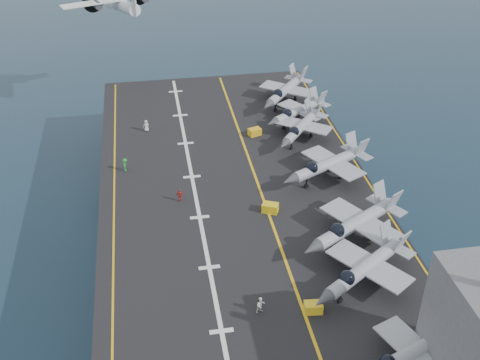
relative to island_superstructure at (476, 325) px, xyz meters
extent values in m
plane|color=#142135|center=(-15.00, 30.00, -17.90)|extent=(500.00, 500.00, 0.00)
cube|color=#56595E|center=(-15.00, 30.00, -12.90)|extent=(36.00, 90.00, 10.00)
cube|color=black|center=(-15.00, 30.00, -7.70)|extent=(38.00, 92.00, 0.40)
cube|color=gold|center=(-12.00, 30.00, -7.48)|extent=(0.35, 90.00, 0.02)
cube|color=silver|center=(-21.00, 30.00, -7.48)|extent=(0.50, 90.00, 0.02)
cube|color=gold|center=(-32.00, 30.00, -7.48)|extent=(0.25, 90.00, 0.02)
cube|color=gold|center=(3.50, 30.00, -7.48)|extent=(0.25, 90.00, 0.02)
imported|color=#1C882B|center=(-30.34, 43.31, -6.50)|extent=(0.89, 1.26, 2.00)
imported|color=red|center=(-23.17, 34.19, -6.60)|extent=(1.17, 0.87, 1.80)
imported|color=silver|center=(-26.86, 55.28, -6.55)|extent=(1.30, 1.03, 1.90)
imported|color=white|center=(-16.52, 12.04, -6.50)|extent=(1.38, 1.13, 1.99)
camera|label=1|loc=(-26.41, -33.11, 38.65)|focal=45.00mm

